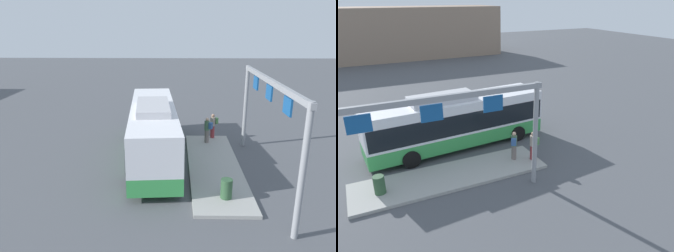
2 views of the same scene
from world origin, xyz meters
TOP-DOWN VIEW (x-y plane):
  - ground_plane at (0.00, 0.00)m, footprint 120.00×120.00m
  - platform_curb at (-1.51, -3.45)m, footprint 10.00×2.80m
  - bus_main at (-0.01, -0.00)m, footprint 11.12×3.38m
  - person_boarding at (2.17, -3.38)m, footprint 0.54×0.61m
  - person_waiting_near at (3.13, -3.86)m, footprint 0.48×0.60m
  - platform_sign_gantry at (-2.79, -5.73)m, footprint 10.12×0.24m
  - trash_bin at (-5.05, -3.58)m, footprint 0.52×0.52m

SIDE VIEW (x-z plane):
  - ground_plane at x=0.00m, z-range 0.00..0.00m
  - platform_curb at x=-1.51m, z-range 0.00..0.16m
  - trash_bin at x=-5.05m, z-range 0.16..1.06m
  - person_boarding at x=2.17m, z-range 0.22..1.89m
  - person_waiting_near at x=3.13m, z-range 0.22..1.89m
  - bus_main at x=-0.01m, z-range 0.08..3.54m
  - platform_sign_gantry at x=-2.79m, z-range 1.20..6.40m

